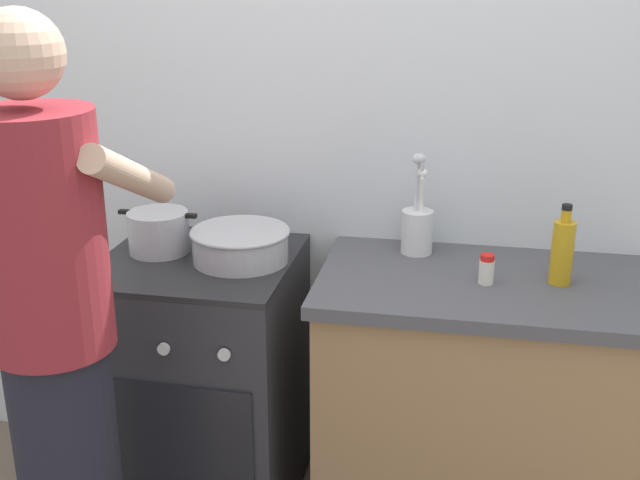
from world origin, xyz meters
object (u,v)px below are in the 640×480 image
object	(u,v)px
mixing_bowl	(240,244)
person	(58,359)
utensil_crock	(417,226)
pot	(159,232)
stove_range	(204,385)
oil_bottle	(562,251)
spice_bottle	(487,269)

from	to	relation	value
mixing_bowl	person	distance (m)	0.71
utensil_crock	person	size ratio (longest dim) A/B	0.19
pot	person	bearing A→B (deg)	-90.18
stove_range	pot	world-z (taller)	pot
stove_range	oil_bottle	bearing A→B (deg)	0.91
stove_range	mixing_bowl	distance (m)	0.53
mixing_bowl	spice_bottle	distance (m)	0.75
mixing_bowl	oil_bottle	xyz separation A→B (m)	(0.96, 0.01, 0.04)
stove_range	mixing_bowl	xyz separation A→B (m)	(0.14, 0.01, 0.51)
pot	mixing_bowl	distance (m)	0.28
pot	utensil_crock	world-z (taller)	utensil_crock
mixing_bowl	spice_bottle	world-z (taller)	mixing_bowl
stove_range	pot	size ratio (longest dim) A/B	3.46
pot	oil_bottle	size ratio (longest dim) A/B	1.09
mixing_bowl	spice_bottle	xyz separation A→B (m)	(0.75, -0.04, -0.01)
pot	mixing_bowl	size ratio (longest dim) A/B	0.83
stove_range	utensil_crock	distance (m)	0.88
stove_range	spice_bottle	xyz separation A→B (m)	(0.89, -0.03, 0.49)
pot	person	xyz separation A→B (m)	(-0.00, -0.67, -0.11)
utensil_crock	spice_bottle	bearing A→B (deg)	-45.06
oil_bottle	person	bearing A→B (deg)	-152.52
utensil_crock	person	distance (m)	1.16
stove_range	person	size ratio (longest dim) A/B	0.53
spice_bottle	mixing_bowl	bearing A→B (deg)	176.99
spice_bottle	person	xyz separation A→B (m)	(-1.03, -0.60, -0.08)
oil_bottle	person	xyz separation A→B (m)	(-1.24, -0.65, -0.14)
mixing_bowl	pot	bearing A→B (deg)	174.16
pot	utensil_crock	distance (m)	0.83
utensil_crock	oil_bottle	distance (m)	0.46
stove_range	pot	bearing A→B (deg)	164.10
mixing_bowl	person	size ratio (longest dim) A/B	0.18
stove_range	utensil_crock	xyz separation A→B (m)	(0.67, 0.19, 0.54)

